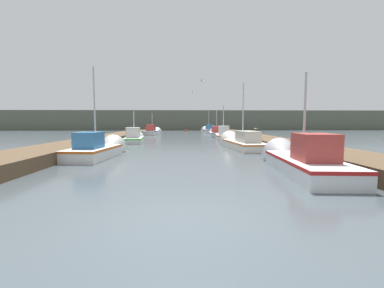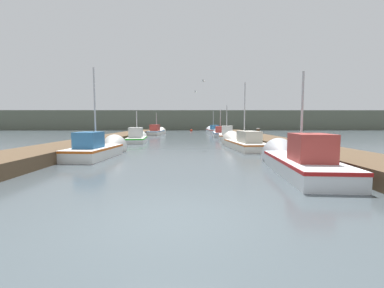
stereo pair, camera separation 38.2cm
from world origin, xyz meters
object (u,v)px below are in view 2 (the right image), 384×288
(seagull_1, at_px, (203,81))
(mooring_piling_1, at_px, (151,129))
(mooring_piling_0, at_px, (101,141))
(fishing_boat_1, at_px, (99,149))
(fishing_boat_5, at_px, (220,133))
(fishing_boat_7, at_px, (213,130))
(fishing_boat_6, at_px, (157,131))
(mooring_piling_3, at_px, (258,137))
(fishing_boat_2, at_px, (242,142))
(seagull_lead, at_px, (195,92))
(fishing_boat_3, at_px, (138,138))
(mooring_piling_2, at_px, (157,129))
(channel_buoy, at_px, (191,131))
(fishing_boat_4, at_px, (226,135))
(fishing_boat_0, at_px, (298,160))

(seagull_1, bearing_deg, mooring_piling_1, -150.77)
(mooring_piling_1, bearing_deg, mooring_piling_0, -89.87)
(fishing_boat_1, height_order, fishing_boat_5, fishing_boat_1)
(fishing_boat_7, xyz_separation_m, mooring_piling_0, (-9.53, -24.83, 0.14))
(fishing_boat_6, bearing_deg, mooring_piling_3, -54.79)
(fishing_boat_2, relative_size, mooring_piling_3, 4.94)
(fishing_boat_6, bearing_deg, mooring_piling_0, -88.21)
(seagull_lead, bearing_deg, fishing_boat_7, 175.57)
(mooring_piling_1, bearing_deg, fishing_boat_7, 15.38)
(fishing_boat_3, height_order, mooring_piling_2, fishing_boat_3)
(seagull_lead, bearing_deg, fishing_boat_1, -21.91)
(fishing_boat_2, distance_m, mooring_piling_2, 27.21)
(mooring_piling_3, bearing_deg, fishing_boat_3, 158.65)
(fishing_boat_5, distance_m, fishing_boat_6, 9.60)
(fishing_boat_5, height_order, mooring_piling_3, fishing_boat_5)
(fishing_boat_3, distance_m, channel_buoy, 25.25)
(fishing_boat_7, bearing_deg, fishing_boat_1, -111.97)
(fishing_boat_5, bearing_deg, fishing_boat_1, -112.51)
(fishing_boat_1, bearing_deg, mooring_piling_2, 96.70)
(fishing_boat_3, xyz_separation_m, mooring_piling_2, (-0.86, 20.30, 0.25))
(mooring_piling_1, distance_m, channel_buoy, 10.92)
(fishing_boat_7, xyz_separation_m, seagull_1, (-2.80, -23.92, 4.15))
(mooring_piling_0, bearing_deg, fishing_boat_5, 57.37)
(fishing_boat_5, bearing_deg, mooring_piling_0, -120.20)
(mooring_piling_0, relative_size, seagull_1, 1.96)
(fishing_boat_3, bearing_deg, fishing_boat_4, 19.88)
(fishing_boat_1, bearing_deg, fishing_boat_4, 63.15)
(fishing_boat_6, height_order, mooring_piling_0, fishing_boat_6)
(fishing_boat_1, bearing_deg, fishing_boat_2, 33.35)
(fishing_boat_0, height_order, fishing_boat_4, fishing_boat_0)
(fishing_boat_1, xyz_separation_m, channel_buoy, (4.97, 34.56, -0.26))
(fishing_boat_5, distance_m, fishing_boat_7, 9.94)
(fishing_boat_3, relative_size, seagull_lead, 9.43)
(fishing_boat_2, height_order, seagull_lead, seagull_lead)
(fishing_boat_1, height_order, channel_buoy, fishing_boat_1)
(fishing_boat_6, xyz_separation_m, fishing_boat_7, (8.38, 5.24, -0.02))
(fishing_boat_3, xyz_separation_m, mooring_piling_1, (-1.12, 15.70, 0.27))
(fishing_boat_4, xyz_separation_m, channel_buoy, (-3.66, 20.71, -0.24))
(fishing_boat_0, relative_size, mooring_piling_0, 5.22)
(fishing_boat_5, bearing_deg, fishing_boat_6, 153.09)
(mooring_piling_0, relative_size, mooring_piling_3, 0.83)
(fishing_boat_5, bearing_deg, mooring_piling_1, 145.10)
(fishing_boat_0, height_order, mooring_piling_2, fishing_boat_0)
(fishing_boat_4, distance_m, seagull_lead, 6.59)
(fishing_boat_7, xyz_separation_m, mooring_piling_3, (1.44, -22.21, 0.26))
(fishing_boat_3, height_order, mooring_piling_3, fishing_boat_3)
(fishing_boat_6, relative_size, channel_buoy, 6.52)
(fishing_boat_3, xyz_separation_m, mooring_piling_0, (-1.07, -6.49, 0.19))
(mooring_piling_1, bearing_deg, fishing_boat_5, -37.33)
(fishing_boat_3, distance_m, mooring_piling_2, 20.32)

